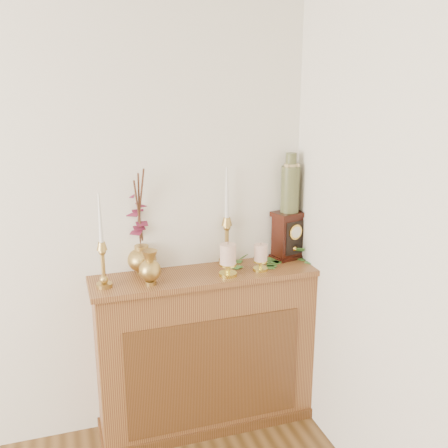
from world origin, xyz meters
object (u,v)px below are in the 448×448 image
object	(u,v)px
candlestick_center	(227,233)
ceramic_vase	(290,186)
ginger_jar	(138,225)
bud_vase	(150,268)
candlestick_left	(103,257)
mantel_clock	(289,235)

from	to	relation	value
candlestick_center	ceramic_vase	xyz separation A→B (m)	(0.37, -0.02, 0.25)
ginger_jar	bud_vase	bearing A→B (deg)	-86.27
candlestick_left	ceramic_vase	size ratio (longest dim) A/B	1.43
bud_vase	ginger_jar	world-z (taller)	ginger_jar
mantel_clock	candlestick_left	bearing A→B (deg)	171.38
mantel_clock	ceramic_vase	distance (m)	0.29
ginger_jar	ceramic_vase	bearing A→B (deg)	-4.04
candlestick_center	ginger_jar	distance (m)	0.49
ginger_jar	ceramic_vase	world-z (taller)	ceramic_vase
candlestick_left	ceramic_vase	distance (m)	1.11
candlestick_left	candlestick_center	bearing A→B (deg)	11.80
candlestick_left	ceramic_vase	world-z (taller)	ceramic_vase
candlestick_center	ceramic_vase	bearing A→B (deg)	-3.10
bud_vase	mantel_clock	distance (m)	0.86
bud_vase	ginger_jar	distance (m)	0.28
candlestick_left	mantel_clock	xyz separation A→B (m)	(1.07, 0.12, -0.02)
candlestick_left	ceramic_vase	bearing A→B (deg)	6.71
candlestick_left	ginger_jar	world-z (taller)	ginger_jar
ceramic_vase	candlestick_left	bearing A→B (deg)	-173.29
candlestick_center	mantel_clock	xyz separation A→B (m)	(0.37, -0.02, -0.04)
ceramic_vase	bud_vase	bearing A→B (deg)	-168.77
bud_vase	ceramic_vase	bearing A→B (deg)	11.23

